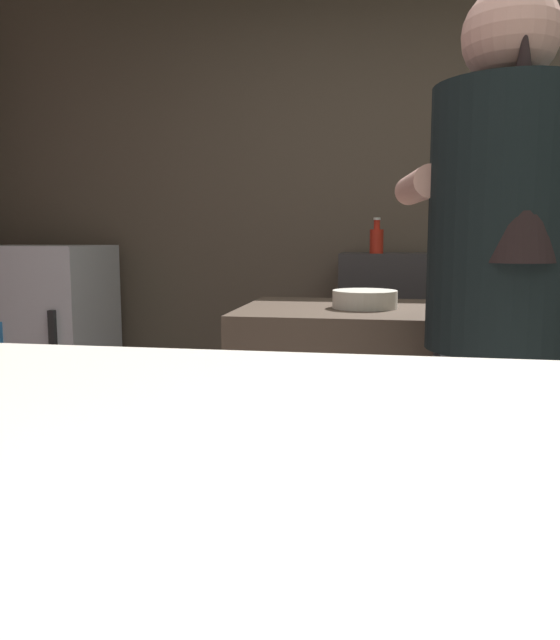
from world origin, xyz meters
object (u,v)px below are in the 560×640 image
(mini_fridge, at_px, (44,351))
(bottle_hot_sauce, at_px, (518,232))
(bartender, at_px, (499,305))
(mixing_bowl, at_px, (365,299))
(bottle_olive_oil, at_px, (527,236))
(bottle_vinegar, at_px, (377,240))

(mini_fridge, height_order, bottle_hot_sauce, bottle_hot_sauce)
(bartender, bearing_deg, mixing_bowl, 30.21)
(bartender, relative_size, mixing_bowl, 8.41)
(bottle_hot_sauce, bearing_deg, bottle_olive_oil, -75.51)
(mixing_bowl, distance_m, bottle_hot_sauce, 1.43)
(bottle_hot_sauce, bearing_deg, bottle_vinegar, -167.86)
(mixing_bowl, relative_size, bottle_hot_sauce, 0.77)
(mini_fridge, height_order, mixing_bowl, mini_fridge)
(bartender, height_order, bottle_olive_oil, bartender)
(bottle_hot_sauce, bearing_deg, mini_fridge, -174.84)
(mixing_bowl, bearing_deg, bartender, -52.74)
(bartender, height_order, mixing_bowl, bartender)
(bottle_olive_oil, bearing_deg, bottle_vinegar, -175.68)
(mini_fridge, distance_m, bottle_vinegar, 1.84)
(bottle_olive_oil, bearing_deg, mini_fridge, -177.06)
(bottle_hot_sauce, relative_size, bottle_vinegar, 1.55)
(bottle_vinegar, bearing_deg, bottle_hot_sauce, 12.14)
(bottle_olive_oil, bearing_deg, bartender, -103.74)
(mixing_bowl, bearing_deg, bottle_hot_sauce, 60.60)
(bottle_hot_sauce, xyz_separation_m, bottle_olive_oil, (0.02, -0.09, -0.02))
(mini_fridge, xyz_separation_m, mixing_bowl, (1.72, -1.01, 0.41))
(mini_fridge, bearing_deg, bottle_olive_oil, 2.94)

